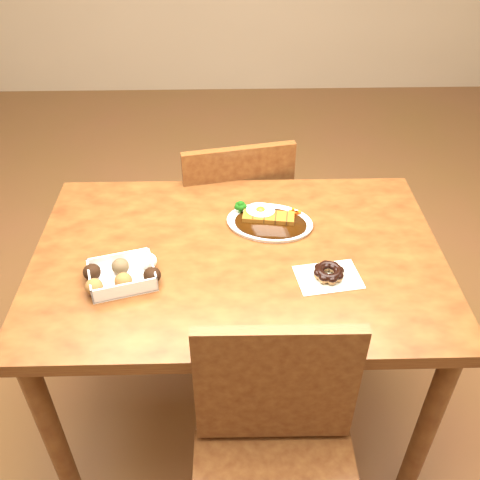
{
  "coord_description": "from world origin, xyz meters",
  "views": [
    {
      "loc": [
        -0.03,
        -1.2,
        1.75
      ],
      "look_at": [
        0.0,
        -0.01,
        0.81
      ],
      "focal_mm": 40.0,
      "sensor_mm": 36.0,
      "label": 1
    }
  ],
  "objects_px": {
    "katsu_curry_plate": "(268,220)",
    "chair_near": "(276,475)",
    "chair_far": "(233,220)",
    "pon_de_ring": "(329,273)",
    "donut_box": "(122,274)",
    "table": "(238,278)"
  },
  "relations": [
    {
      "from": "donut_box",
      "to": "chair_near",
      "type": "bearing_deg",
      "value": -46.43
    },
    {
      "from": "table",
      "to": "chair_far",
      "type": "height_order",
      "value": "chair_far"
    },
    {
      "from": "chair_far",
      "to": "pon_de_ring",
      "type": "bearing_deg",
      "value": 100.71
    },
    {
      "from": "pon_de_ring",
      "to": "table",
      "type": "bearing_deg",
      "value": 155.5
    },
    {
      "from": "chair_near",
      "to": "donut_box",
      "type": "distance_m",
      "value": 0.65
    },
    {
      "from": "chair_near",
      "to": "katsu_curry_plate",
      "type": "height_order",
      "value": "chair_near"
    },
    {
      "from": "table",
      "to": "donut_box",
      "type": "xyz_separation_m",
      "value": [
        -0.32,
        -0.11,
        0.12
      ]
    },
    {
      "from": "chair_near",
      "to": "katsu_curry_plate",
      "type": "xyz_separation_m",
      "value": [
        0.02,
        0.68,
        0.29
      ]
    },
    {
      "from": "katsu_curry_plate",
      "to": "chair_near",
      "type": "bearing_deg",
      "value": -91.35
    },
    {
      "from": "chair_near",
      "to": "katsu_curry_plate",
      "type": "distance_m",
      "value": 0.73
    },
    {
      "from": "table",
      "to": "pon_de_ring",
      "type": "distance_m",
      "value": 0.3
    },
    {
      "from": "katsu_curry_plate",
      "to": "chair_far",
      "type": "bearing_deg",
      "value": 105.43
    },
    {
      "from": "chair_near",
      "to": "table",
      "type": "bearing_deg",
      "value": 99.19
    },
    {
      "from": "table",
      "to": "katsu_curry_plate",
      "type": "distance_m",
      "value": 0.21
    },
    {
      "from": "chair_near",
      "to": "donut_box",
      "type": "relative_size",
      "value": 4.05
    },
    {
      "from": "chair_far",
      "to": "katsu_curry_plate",
      "type": "distance_m",
      "value": 0.5
    },
    {
      "from": "chair_near",
      "to": "pon_de_ring",
      "type": "height_order",
      "value": "chair_near"
    },
    {
      "from": "chair_far",
      "to": "pon_de_ring",
      "type": "distance_m",
      "value": 0.76
    },
    {
      "from": "katsu_curry_plate",
      "to": "pon_de_ring",
      "type": "bearing_deg",
      "value": -59.52
    },
    {
      "from": "table",
      "to": "chair_far",
      "type": "xyz_separation_m",
      "value": [
        -0.01,
        0.54,
        -0.17
      ]
    },
    {
      "from": "chair_far",
      "to": "chair_near",
      "type": "relative_size",
      "value": 1.0
    },
    {
      "from": "chair_far",
      "to": "donut_box",
      "type": "relative_size",
      "value": 4.05
    }
  ]
}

